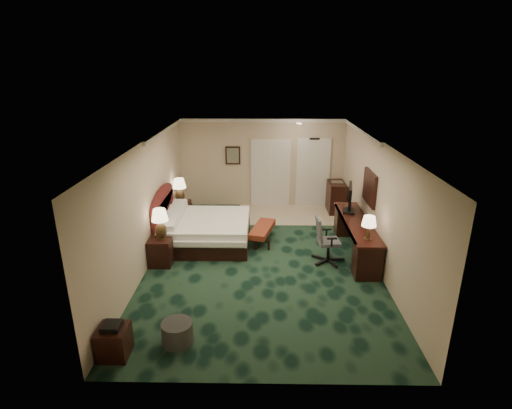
{
  "coord_description": "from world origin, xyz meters",
  "views": [
    {
      "loc": [
        -0.0,
        -8.18,
        4.22
      ],
      "look_at": [
        -0.15,
        0.6,
        1.12
      ],
      "focal_mm": 28.0,
      "sensor_mm": 36.0,
      "label": 1
    }
  ],
  "objects_px": {
    "bed": "(207,231)",
    "ottoman": "(177,333)",
    "nightstand_near": "(161,251)",
    "nightstand_far": "(183,211)",
    "lamp_near": "(160,224)",
    "minibar": "(336,197)",
    "tv": "(350,199)",
    "desk": "(355,237)",
    "bed_bench": "(262,234)",
    "desk_chair": "(329,240)",
    "lamp_far": "(180,191)",
    "side_table": "(114,342)"
  },
  "relations": [
    {
      "from": "desk",
      "to": "minibar",
      "type": "xyz_separation_m",
      "value": [
        0.03,
        2.81,
        0.06
      ]
    },
    {
      "from": "bed_bench",
      "to": "ottoman",
      "type": "relative_size",
      "value": 2.36
    },
    {
      "from": "nightstand_far",
      "to": "desk_chair",
      "type": "bearing_deg",
      "value": -33.46
    },
    {
      "from": "nightstand_far",
      "to": "lamp_near",
      "type": "height_order",
      "value": "lamp_near"
    },
    {
      "from": "lamp_near",
      "to": "desk_chair",
      "type": "xyz_separation_m",
      "value": [
        3.69,
        0.16,
        -0.42
      ]
    },
    {
      "from": "minibar",
      "to": "lamp_far",
      "type": "bearing_deg",
      "value": -169.48
    },
    {
      "from": "nightstand_far",
      "to": "lamp_near",
      "type": "xyz_separation_m",
      "value": [
        0.06,
        -2.63,
        0.68
      ]
    },
    {
      "from": "minibar",
      "to": "tv",
      "type": "bearing_deg",
      "value": -92.23
    },
    {
      "from": "nightstand_far",
      "to": "desk",
      "type": "bearing_deg",
      "value": -24.47
    },
    {
      "from": "nightstand_far",
      "to": "tv",
      "type": "distance_m",
      "value": 4.68
    },
    {
      "from": "tv",
      "to": "nightstand_near",
      "type": "bearing_deg",
      "value": -152.4
    },
    {
      "from": "bed",
      "to": "tv",
      "type": "distance_m",
      "value": 3.59
    },
    {
      "from": "nightstand_far",
      "to": "ottoman",
      "type": "height_order",
      "value": "nightstand_far"
    },
    {
      "from": "nightstand_near",
      "to": "desk",
      "type": "xyz_separation_m",
      "value": [
        4.42,
        0.61,
        0.09
      ]
    },
    {
      "from": "lamp_near",
      "to": "ottoman",
      "type": "bearing_deg",
      "value": -72.11
    },
    {
      "from": "bed",
      "to": "nightstand_far",
      "type": "xyz_separation_m",
      "value": [
        -0.9,
        1.55,
        -0.05
      ]
    },
    {
      "from": "lamp_far",
      "to": "ottoman",
      "type": "relative_size",
      "value": 1.39
    },
    {
      "from": "lamp_near",
      "to": "minibar",
      "type": "distance_m",
      "value": 5.61
    },
    {
      "from": "bed",
      "to": "desk",
      "type": "height_order",
      "value": "desk"
    },
    {
      "from": "bed",
      "to": "ottoman",
      "type": "distance_m",
      "value": 3.75
    },
    {
      "from": "bed",
      "to": "side_table",
      "type": "distance_m",
      "value": 4.16
    },
    {
      "from": "nightstand_far",
      "to": "desk",
      "type": "xyz_separation_m",
      "value": [
        4.45,
        -2.02,
        0.12
      ]
    },
    {
      "from": "minibar",
      "to": "desk_chair",
      "type": "bearing_deg",
      "value": -102.55
    },
    {
      "from": "lamp_far",
      "to": "minibar",
      "type": "bearing_deg",
      "value": 10.52
    },
    {
      "from": "lamp_far",
      "to": "desk",
      "type": "distance_m",
      "value": 4.92
    },
    {
      "from": "nightstand_near",
      "to": "tv",
      "type": "bearing_deg",
      "value": 16.07
    },
    {
      "from": "side_table",
      "to": "desk_chair",
      "type": "bearing_deg",
      "value": 40.13
    },
    {
      "from": "bed_bench",
      "to": "desk_chair",
      "type": "xyz_separation_m",
      "value": [
        1.48,
        -1.06,
        0.33
      ]
    },
    {
      "from": "nightstand_near",
      "to": "lamp_near",
      "type": "bearing_deg",
      "value": 8.6
    },
    {
      "from": "lamp_far",
      "to": "minibar",
      "type": "xyz_separation_m",
      "value": [
        4.51,
        0.84,
        -0.44
      ]
    },
    {
      "from": "side_table",
      "to": "nightstand_near",
      "type": "bearing_deg",
      "value": 89.86
    },
    {
      "from": "ottoman",
      "to": "tv",
      "type": "distance_m",
      "value": 5.32
    },
    {
      "from": "desk_chair",
      "to": "nightstand_far",
      "type": "bearing_deg",
      "value": 142.22
    },
    {
      "from": "minibar",
      "to": "nightstand_near",
      "type": "bearing_deg",
      "value": -142.44
    },
    {
      "from": "bed",
      "to": "lamp_far",
      "type": "distance_m",
      "value": 1.85
    },
    {
      "from": "lamp_near",
      "to": "minibar",
      "type": "relative_size",
      "value": 0.75
    },
    {
      "from": "desk_chair",
      "to": "side_table",
      "type": "bearing_deg",
      "value": -144.2
    },
    {
      "from": "bed",
      "to": "ottoman",
      "type": "height_order",
      "value": "bed"
    },
    {
      "from": "nightstand_near",
      "to": "nightstand_far",
      "type": "relative_size",
      "value": 1.11
    },
    {
      "from": "bed",
      "to": "nightstand_far",
      "type": "height_order",
      "value": "bed"
    },
    {
      "from": "desk",
      "to": "minibar",
      "type": "relative_size",
      "value": 3.03
    },
    {
      "from": "nightstand_near",
      "to": "minibar",
      "type": "xyz_separation_m",
      "value": [
        4.45,
        3.42,
        0.15
      ]
    },
    {
      "from": "tv",
      "to": "bed",
      "type": "bearing_deg",
      "value": -165.65
    },
    {
      "from": "desk_chair",
      "to": "minibar",
      "type": "xyz_separation_m",
      "value": [
        0.73,
        3.26,
        -0.08
      ]
    },
    {
      "from": "lamp_far",
      "to": "nightstand_far",
      "type": "bearing_deg",
      "value": 55.31
    },
    {
      "from": "bed",
      "to": "lamp_near",
      "type": "bearing_deg",
      "value": -127.87
    },
    {
      "from": "lamp_near",
      "to": "ottoman",
      "type": "relative_size",
      "value": 1.36
    },
    {
      "from": "bed_bench",
      "to": "nightstand_near",
      "type": "bearing_deg",
      "value": -136.42
    },
    {
      "from": "ottoman",
      "to": "desk_chair",
      "type": "xyz_separation_m",
      "value": [
        2.83,
        2.82,
        0.35
      ]
    },
    {
      "from": "bed",
      "to": "bed_bench",
      "type": "distance_m",
      "value": 1.38
    }
  ]
}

